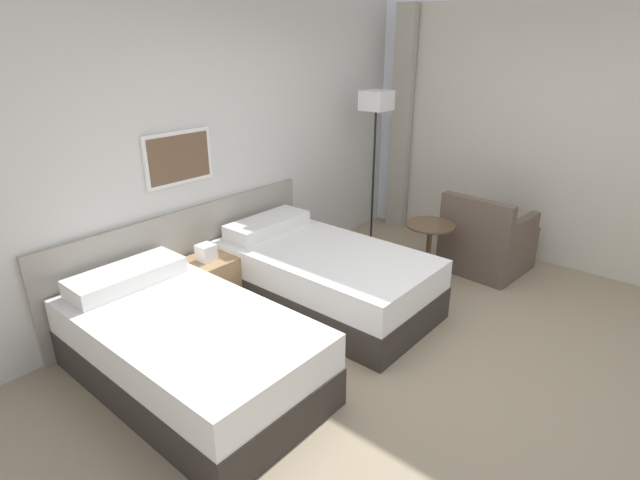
{
  "coord_description": "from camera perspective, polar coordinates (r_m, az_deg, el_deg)",
  "views": [
    {
      "loc": [
        -2.86,
        -1.34,
        2.26
      ],
      "look_at": [
        0.09,
        1.17,
        0.69
      ],
      "focal_mm": 28.0,
      "sensor_mm": 36.0,
      "label": 1
    }
  ],
  "objects": [
    {
      "name": "ground_plane",
      "position": [
        3.89,
        12.71,
        -14.17
      ],
      "size": [
        16.0,
        16.0,
        0.0
      ],
      "primitive_type": "plane",
      "color": "gray"
    },
    {
      "name": "bed_near_window",
      "position": [
        4.49,
        0.42,
        -4.17
      ],
      "size": [
        1.05,
        1.91,
        0.67
      ],
      "color": "#332D28",
      "rests_on": "ground_plane"
    },
    {
      "name": "bed_near_door",
      "position": [
        3.64,
        -14.92,
        -11.83
      ],
      "size": [
        1.05,
        1.91,
        0.67
      ],
      "color": "#332D28",
      "rests_on": "ground_plane"
    },
    {
      "name": "wall_headboard",
      "position": [
        4.67,
        -11.31,
        9.72
      ],
      "size": [
        10.0,
        0.1,
        2.7
      ],
      "color": "silver",
      "rests_on": "ground_plane"
    },
    {
      "name": "armchair",
      "position": [
        5.45,
        18.46,
        -0.39
      ],
      "size": [
        0.8,
        0.8,
        0.83
      ],
      "rotation": [
        0.0,
        0.0,
        1.5
      ],
      "color": "brown",
      "rests_on": "ground_plane"
    },
    {
      "name": "wall_window",
      "position": [
        5.65,
        26.79,
        10.31
      ],
      "size": [
        0.21,
        4.72,
        2.7
      ],
      "color": "white",
      "rests_on": "ground_plane"
    },
    {
      "name": "nightstand",
      "position": [
        4.51,
        -12.56,
        -4.95
      ],
      "size": [
        0.44,
        0.4,
        0.63
      ],
      "color": "#9E7A51",
      "rests_on": "ground_plane"
    },
    {
      "name": "floor_lamp",
      "position": [
        5.59,
        6.41,
        14.22
      ],
      "size": [
        0.28,
        0.28,
        1.75
      ],
      "color": "black",
      "rests_on": "ground_plane"
    },
    {
      "name": "side_table",
      "position": [
        5.0,
        12.36,
        -0.13
      ],
      "size": [
        0.48,
        0.48,
        0.6
      ],
      "color": "brown",
      "rests_on": "ground_plane"
    }
  ]
}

